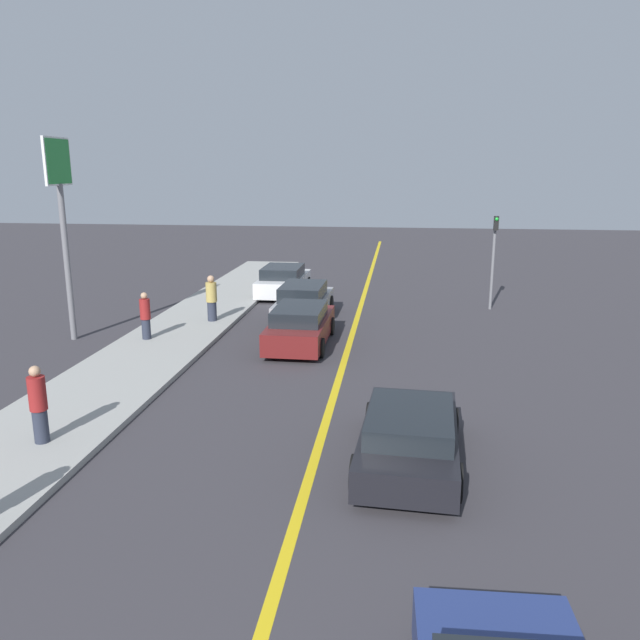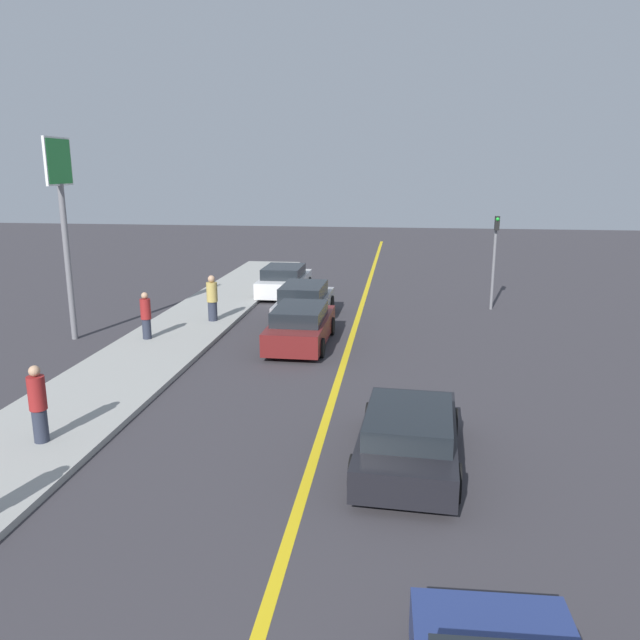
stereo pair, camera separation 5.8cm
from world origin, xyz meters
name	(u,v)px [view 2 (the right image)]	position (x,y,z in m)	size (l,w,h in m)	color
road_center_line	(349,347)	(0.00, 18.00, 0.00)	(0.20, 60.00, 0.01)	gold
sidewalk_left	(167,341)	(-6.00, 17.65, 0.07)	(3.14, 35.29, 0.14)	#9E9E99
car_ahead_center	(408,436)	(1.85, 9.94, 0.59)	(2.12, 4.25, 1.18)	black
car_far_distant	(301,326)	(-1.58, 18.04, 0.64)	(1.89, 4.37, 1.32)	maroon
car_parked_left_lot	(304,302)	(-2.00, 21.45, 0.68)	(1.91, 4.38, 1.41)	#9E9EA3
car_oncoming_far	(284,281)	(-3.64, 26.11, 0.64)	(2.01, 4.25, 1.33)	silver
pedestrian_mid_group	(38,404)	(-5.64, 9.70, 0.96)	(0.35, 0.35, 1.64)	#282D3D
pedestrian_far_standing	(146,316)	(-6.65, 17.61, 0.92)	(0.34, 0.34, 1.56)	#282D3D
pedestrian_by_sign	(212,298)	(-5.25, 20.34, 0.98)	(0.40, 0.40, 1.69)	#282D3D
traffic_light	(495,252)	(5.30, 24.22, 2.35)	(0.18, 0.40, 3.79)	slate
roadside_sign	(61,196)	(-9.29, 17.76, 4.77)	(0.20, 1.51, 6.59)	slate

